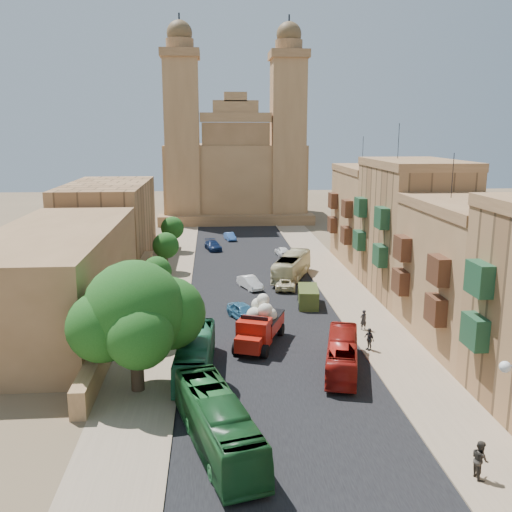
{
  "coord_description": "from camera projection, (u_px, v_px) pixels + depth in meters",
  "views": [
    {
      "loc": [
        -4.48,
        -31.16,
        16.67
      ],
      "look_at": [
        0.0,
        26.0,
        4.0
      ],
      "focal_mm": 40.0,
      "sensor_mm": 36.0,
      "label": 1
    }
  ],
  "objects": [
    {
      "name": "sidewalk_east",
      "position": [
        337.0,
        282.0,
        64.2
      ],
      "size": [
        5.0,
        140.0,
        0.01
      ],
      "primitive_type": "cube",
      "color": "#8B745B",
      "rests_on": "ground"
    },
    {
      "name": "ground",
      "position": [
        290.0,
        414.0,
        34.27
      ],
      "size": [
        260.0,
        260.0,
        0.0
      ],
      "primitive_type": "plane",
      "color": "brown"
    },
    {
      "name": "car_white_a",
      "position": [
        250.0,
        283.0,
        61.24
      ],
      "size": [
        2.79,
        4.26,
        1.33
      ],
      "primitive_type": "imported",
      "rotation": [
        0.0,
        0.0,
        0.38
      ],
      "color": "white",
      "rests_on": "ground"
    },
    {
      "name": "west_building_mid",
      "position": [
        109.0,
        221.0,
        74.65
      ],
      "size": [
        10.0,
        22.0,
        10.0
      ],
      "primitive_type": "cube",
      "color": "#9E7248",
      "rests_on": "ground"
    },
    {
      "name": "townhouse_b",
      "position": [
        472.0,
        273.0,
        44.98
      ],
      "size": [
        9.0,
        14.0,
        14.9
      ],
      "color": "#956B43",
      "rests_on": "ground"
    },
    {
      "name": "sidewalk_west",
      "position": [
        167.0,
        285.0,
        62.75
      ],
      "size": [
        5.0,
        140.0,
        0.01
      ],
      "primitive_type": "cube",
      "color": "#8B745B",
      "rests_on": "ground"
    },
    {
      "name": "kerb_east",
      "position": [
        315.0,
        281.0,
        64.0
      ],
      "size": [
        0.25,
        140.0,
        0.12
      ],
      "primitive_type": "cube",
      "color": "#8B745B",
      "rests_on": "ground"
    },
    {
      "name": "street_tree_c",
      "position": [
        166.0,
        246.0,
        67.86
      ],
      "size": [
        3.14,
        3.14,
        4.83
      ],
      "color": "#3C2B1E",
      "rests_on": "ground"
    },
    {
      "name": "olive_pickup",
      "position": [
        308.0,
        297.0,
        55.32
      ],
      "size": [
        2.39,
        4.47,
        1.77
      ],
      "color": "#43501E",
      "rests_on": "ground"
    },
    {
      "name": "bus_cream_east",
      "position": [
        292.0,
        266.0,
        65.28
      ],
      "size": [
        5.85,
        10.3,
        2.82
      ],
      "primitive_type": "imported",
      "rotation": [
        0.0,
        0.0,
        2.77
      ],
      "color": "beige",
      "rests_on": "ground"
    },
    {
      "name": "townhouse_c",
      "position": [
        412.0,
        228.0,
        58.34
      ],
      "size": [
        9.0,
        14.0,
        17.4
      ],
      "color": "#9E7248",
      "rests_on": "ground"
    },
    {
      "name": "townhouse_d",
      "position": [
        373.0,
        215.0,
        72.13
      ],
      "size": [
        9.0,
        14.0,
        15.9
      ],
      "color": "#956B43",
      "rests_on": "ground"
    },
    {
      "name": "street_tree_d",
      "position": [
        172.0,
        228.0,
        79.52
      ],
      "size": [
        3.21,
        3.21,
        4.94
      ],
      "color": "#3C2B1E",
      "rests_on": "ground"
    },
    {
      "name": "pedestrian_c",
      "position": [
        369.0,
        339.0,
        44.04
      ],
      "size": [
        0.83,
        1.13,
        1.79
      ],
      "primitive_type": "imported",
      "rotation": [
        0.0,
        0.0,
        5.14
      ],
      "color": "#343435",
      "rests_on": "ground"
    },
    {
      "name": "bus_green_north",
      "position": [
        195.0,
        355.0,
        39.79
      ],
      "size": [
        2.81,
        9.81,
        2.7
      ],
      "primitive_type": "imported",
      "rotation": [
        0.0,
        0.0,
        -0.06
      ],
      "color": "#20643E",
      "rests_on": "ground"
    },
    {
      "name": "road_surface",
      "position": [
        253.0,
        283.0,
        63.48
      ],
      "size": [
        14.0,
        140.0,
        0.01
      ],
      "primitive_type": "cube",
      "color": "black",
      "rests_on": "ground"
    },
    {
      "name": "car_blue_b",
      "position": [
        230.0,
        236.0,
        88.26
      ],
      "size": [
        1.95,
        3.72,
        1.17
      ],
      "primitive_type": "imported",
      "rotation": [
        0.0,
        0.0,
        0.21
      ],
      "color": "#3867BD",
      "rests_on": "ground"
    },
    {
      "name": "church",
      "position": [
        234.0,
        169.0,
        108.75
      ],
      "size": [
        28.0,
        22.5,
        36.3
      ],
      "color": "#956B43",
      "rests_on": "ground"
    },
    {
      "name": "west_wall",
      "position": [
        126.0,
        305.0,
        52.6
      ],
      "size": [
        1.0,
        40.0,
        1.8
      ],
      "primitive_type": "cube",
      "color": "#956B43",
      "rests_on": "ground"
    },
    {
      "name": "car_cream",
      "position": [
        285.0,
        283.0,
        61.21
      ],
      "size": [
        2.71,
        4.8,
        1.26
      ],
      "primitive_type": "imported",
      "rotation": [
        0.0,
        0.0,
        3.0
      ],
      "color": "beige",
      "rests_on": "ground"
    },
    {
      "name": "car_blue_a",
      "position": [
        243.0,
        312.0,
        51.25
      ],
      "size": [
        3.22,
        4.55,
        1.44
      ],
      "primitive_type": "imported",
      "rotation": [
        0.0,
        0.0,
        0.4
      ],
      "color": "teal",
      "rests_on": "ground"
    },
    {
      "name": "kerb_west",
      "position": [
        190.0,
        284.0,
        62.93
      ],
      "size": [
        0.25,
        140.0,
        0.12
      ],
      "primitive_type": "cube",
      "color": "#8B745B",
      "rests_on": "ground"
    },
    {
      "name": "bus_red_east",
      "position": [
        342.0,
        354.0,
        40.21
      ],
      "size": [
        4.07,
        8.89,
        2.41
      ],
      "primitive_type": "imported",
      "rotation": [
        0.0,
        0.0,
        2.9
      ],
      "color": "maroon",
      "rests_on": "ground"
    },
    {
      "name": "car_dkblue",
      "position": [
        213.0,
        245.0,
        81.07
      ],
      "size": [
        2.78,
        4.81,
        1.31
      ],
      "primitive_type": "imported",
      "rotation": [
        0.0,
        0.0,
        0.22
      ],
      "color": "#0D1D41",
      "rests_on": "ground"
    },
    {
      "name": "car_white_b",
      "position": [
        282.0,
        251.0,
        77.36
      ],
      "size": [
        2.03,
        3.85,
        1.25
      ],
      "primitive_type": "imported",
      "rotation": [
        0.0,
        0.0,
        3.3
      ],
      "color": "white",
      "rests_on": "ground"
    },
    {
      "name": "pedestrian_a",
      "position": [
        363.0,
        320.0,
        48.55
      ],
      "size": [
        0.76,
        0.63,
        1.77
      ],
      "primitive_type": "imported",
      "rotation": [
        0.0,
        0.0,
        3.52
      ],
      "color": "black",
      "rests_on": "ground"
    },
    {
      "name": "bus_green_south",
      "position": [
        218.0,
        423.0,
        30.25
      ],
      "size": [
        5.1,
        10.74,
        2.91
      ],
      "primitive_type": "imported",
      "rotation": [
        0.0,
        0.0,
        0.26
      ],
      "color": "#1B5124",
      "rests_on": "ground"
    },
    {
      "name": "west_building_low",
      "position": [
        57.0,
        277.0,
        49.52
      ],
      "size": [
        10.0,
        28.0,
        8.4
      ],
      "primitive_type": "cube",
      "color": "brown",
      "rests_on": "ground"
    },
    {
      "name": "pedestrian_b",
      "position": [
        480.0,
        459.0,
        27.78
      ],
      "size": [
        0.78,
        0.98,
        1.96
      ],
      "primitive_type": "imported",
      "rotation": [
        0.0,
        0.0,
        1.61
      ],
      "color": "#332E28",
      "rests_on": "ground"
    },
    {
      "name": "ficus_tree",
      "position": [
        136.0,
        315.0,
        36.35
      ],
      "size": [
        8.69,
        7.99,
        8.69
      ],
      "color": "#3C2B1E",
      "rests_on": "ground"
    },
    {
      "name": "street_tree_b",
      "position": [
        157.0,
        271.0,
        56.22
      ],
      "size": [
        2.97,
        2.97,
        4.56
      ],
      "color": "#3C2B1E",
      "rests_on": "ground"
    },
    {
      "name": "red_truck",
      "position": [
        260.0,
        324.0,
        44.97
      ],
      "size": [
        4.66,
        7.09,
        3.92
      ],
      "color": "#A9180D",
      "rests_on": "ground"
    },
    {
      "name": "street_tree_a",
      "position": [
        143.0,
        309.0,
        44.55
      ],
      "size": [
        2.89,
        2.89,
        4.45
      ],
      "color": "#3C2B1E",
      "rests_on": "ground"
    }
  ]
}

